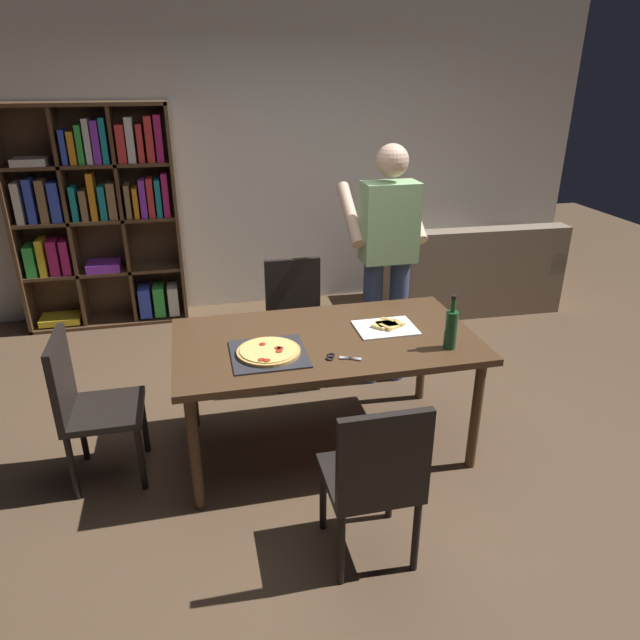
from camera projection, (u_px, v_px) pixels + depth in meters
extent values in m
plane|color=brown|center=(325.00, 444.00, 3.67)|extent=(12.00, 12.00, 0.00)
cube|color=silver|center=(262.00, 160.00, 5.43)|extent=(6.40, 0.10, 2.80)
cube|color=#4C331E|center=(326.00, 341.00, 3.38)|extent=(1.76, 0.97, 0.04)
cylinder|color=#4C331E|center=(195.00, 453.00, 3.00)|extent=(0.06, 0.06, 0.71)
cylinder|color=#4C331E|center=(476.00, 415.00, 3.33)|extent=(0.06, 0.06, 0.71)
cylinder|color=#4C331E|center=(191.00, 379.00, 3.72)|extent=(0.06, 0.06, 0.71)
cylinder|color=#4C331E|center=(422.00, 354.00, 4.05)|extent=(0.06, 0.06, 0.71)
cube|color=black|center=(369.00, 478.00, 2.71)|extent=(0.42, 0.42, 0.04)
cube|color=black|center=(384.00, 460.00, 2.44)|extent=(0.42, 0.04, 0.45)
cylinder|color=black|center=(390.00, 485.00, 3.00)|extent=(0.04, 0.04, 0.41)
cylinder|color=black|center=(323.00, 496.00, 2.92)|extent=(0.04, 0.04, 0.41)
cylinder|color=black|center=(416.00, 535.00, 2.68)|extent=(0.04, 0.04, 0.41)
cylinder|color=black|center=(341.00, 549.00, 2.60)|extent=(0.04, 0.04, 0.41)
cube|color=black|center=(298.00, 327.00, 4.29)|extent=(0.42, 0.42, 0.04)
cube|color=black|center=(293.00, 287.00, 4.36)|extent=(0.42, 0.04, 0.45)
cylinder|color=black|center=(279.00, 367.00, 4.18)|extent=(0.04, 0.04, 0.41)
cylinder|color=black|center=(327.00, 362.00, 4.25)|extent=(0.04, 0.04, 0.41)
cylinder|color=black|center=(272.00, 346.00, 4.50)|extent=(0.04, 0.04, 0.41)
cylinder|color=black|center=(316.00, 342.00, 4.57)|extent=(0.04, 0.04, 0.41)
cube|color=black|center=(105.00, 411.00, 3.24)|extent=(0.42, 0.42, 0.04)
cube|color=black|center=(61.00, 377.00, 3.10)|extent=(0.04, 0.42, 0.45)
cylinder|color=black|center=(141.00, 459.00, 3.20)|extent=(0.04, 0.04, 0.41)
cylinder|color=black|center=(144.00, 423.00, 3.52)|extent=(0.04, 0.04, 0.41)
cylinder|color=black|center=(72.00, 468.00, 3.13)|extent=(0.04, 0.04, 0.41)
cylinder|color=black|center=(82.00, 431.00, 3.45)|extent=(0.04, 0.04, 0.41)
cube|color=gray|center=(461.00, 284.00, 5.81)|extent=(1.73, 0.91, 0.40)
cube|color=gray|center=(480.00, 253.00, 5.35)|extent=(1.71, 0.26, 0.45)
cube|color=gray|center=(535.00, 251.00, 5.82)|extent=(0.19, 0.85, 0.20)
cube|color=gray|center=(389.00, 260.00, 5.56)|extent=(0.19, 0.85, 0.20)
cube|color=#513823|center=(13.00, 224.00, 4.93)|extent=(0.03, 0.35, 1.95)
cube|color=#513823|center=(177.00, 216.00, 5.21)|extent=(0.03, 0.35, 1.95)
cube|color=#513823|center=(79.00, 104.00, 4.68)|extent=(1.40, 0.35, 0.03)
cube|color=#513823|center=(113.00, 319.00, 5.45)|extent=(1.40, 0.35, 0.03)
cube|color=#513823|center=(100.00, 216.00, 5.21)|extent=(1.40, 0.03, 1.95)
cube|color=#513823|center=(105.00, 271.00, 5.26)|extent=(1.34, 0.29, 0.03)
cube|color=#513823|center=(97.00, 220.00, 5.07)|extent=(1.34, 0.29, 0.03)
cube|color=#513823|center=(89.00, 165.00, 4.88)|extent=(1.34, 0.29, 0.03)
cube|color=#513823|center=(70.00, 221.00, 5.02)|extent=(0.03, 0.29, 1.89)
cube|color=#513823|center=(124.00, 218.00, 5.11)|extent=(0.03, 0.29, 1.89)
cube|color=yellow|center=(61.00, 319.00, 5.32)|extent=(0.35, 0.25, 0.06)
cube|color=blue|center=(145.00, 301.00, 5.43)|extent=(0.11, 0.22, 0.28)
cube|color=green|center=(160.00, 299.00, 5.46)|extent=(0.10, 0.22, 0.28)
cube|color=silver|center=(174.00, 299.00, 5.49)|extent=(0.09, 0.22, 0.27)
cube|color=green|center=(32.00, 260.00, 5.06)|extent=(0.08, 0.22, 0.27)
cube|color=yellow|center=(43.00, 256.00, 5.07)|extent=(0.06, 0.22, 0.32)
cube|color=#B21E66|center=(55.00, 256.00, 5.09)|extent=(0.08, 0.22, 0.31)
cube|color=#B21E66|center=(67.00, 256.00, 5.11)|extent=(0.07, 0.22, 0.31)
cube|color=purple|center=(104.00, 266.00, 5.22)|extent=(0.29, 0.25, 0.08)
cube|color=silver|center=(20.00, 202.00, 4.85)|extent=(0.06, 0.22, 0.34)
cube|color=blue|center=(32.00, 200.00, 4.87)|extent=(0.06, 0.22, 0.37)
cube|color=olive|center=(44.00, 200.00, 4.89)|extent=(0.07, 0.22, 0.36)
cube|color=blue|center=(57.00, 201.00, 4.91)|extent=(0.08, 0.22, 0.34)
cube|color=teal|center=(75.00, 203.00, 4.95)|extent=(0.05, 0.22, 0.29)
cube|color=olive|center=(85.00, 204.00, 4.98)|extent=(0.05, 0.22, 0.26)
cube|color=orange|center=(93.00, 196.00, 4.96)|extent=(0.05, 0.22, 0.40)
cube|color=teal|center=(104.00, 202.00, 5.00)|extent=(0.05, 0.22, 0.29)
cube|color=olive|center=(113.00, 200.00, 5.01)|extent=(0.07, 0.22, 0.31)
cube|color=olive|center=(128.00, 200.00, 5.04)|extent=(0.04, 0.22, 0.29)
cube|color=orange|center=(136.00, 202.00, 5.06)|extent=(0.04, 0.22, 0.26)
cube|color=purple|center=(143.00, 198.00, 5.06)|extent=(0.05, 0.22, 0.33)
cube|color=red|center=(151.00, 197.00, 5.07)|extent=(0.05, 0.22, 0.34)
cube|color=teal|center=(159.00, 197.00, 5.09)|extent=(0.04, 0.22, 0.33)
cube|color=#B21E66|center=(166.00, 194.00, 5.09)|extent=(0.05, 0.22, 0.37)
cube|color=silver|center=(30.00, 161.00, 4.75)|extent=(0.27, 0.25, 0.06)
cube|color=blue|center=(65.00, 147.00, 4.77)|extent=(0.04, 0.22, 0.28)
cube|color=orange|center=(73.00, 147.00, 4.78)|extent=(0.05, 0.22, 0.27)
cube|color=green|center=(81.00, 144.00, 4.78)|extent=(0.05, 0.22, 0.32)
cube|color=silver|center=(89.00, 141.00, 4.79)|extent=(0.05, 0.22, 0.36)
cube|color=purple|center=(97.00, 142.00, 4.80)|extent=(0.06, 0.22, 0.35)
cube|color=teal|center=(105.00, 140.00, 4.81)|extent=(0.05, 0.22, 0.37)
cube|color=red|center=(122.00, 143.00, 4.85)|extent=(0.07, 0.22, 0.31)
cube|color=silver|center=(131.00, 140.00, 4.86)|extent=(0.06, 0.22, 0.37)
cube|color=red|center=(141.00, 143.00, 4.88)|extent=(0.05, 0.22, 0.31)
cube|color=red|center=(150.00, 139.00, 4.89)|extent=(0.06, 0.22, 0.37)
cube|color=#B21E66|center=(159.00, 138.00, 4.90)|extent=(0.06, 0.22, 0.38)
cylinder|color=#38476B|center=(397.00, 321.00, 4.28)|extent=(0.14, 0.14, 0.95)
cylinder|color=#38476B|center=(372.00, 323.00, 4.24)|extent=(0.14, 0.14, 0.95)
cube|color=#99CC8C|center=(389.00, 222.00, 3.96)|extent=(0.38, 0.22, 0.55)
sphere|color=#E0B293|center=(392.00, 161.00, 3.80)|extent=(0.22, 0.22, 0.22)
cylinder|color=#E0B293|center=(411.00, 211.00, 4.16)|extent=(0.09, 0.50, 0.39)
cylinder|color=#E0B293|center=(350.00, 214.00, 4.06)|extent=(0.09, 0.50, 0.39)
cube|color=#2D2D33|center=(269.00, 354.00, 3.17)|extent=(0.41, 0.41, 0.01)
cylinder|color=tan|center=(269.00, 352.00, 3.16)|extent=(0.35, 0.35, 0.02)
cylinder|color=#EACC6B|center=(269.00, 350.00, 3.16)|extent=(0.32, 0.32, 0.01)
cylinder|color=#B22819|center=(262.00, 344.00, 3.21)|extent=(0.04, 0.04, 0.00)
cylinder|color=#B22819|center=(279.00, 351.00, 3.13)|extent=(0.04, 0.04, 0.00)
cylinder|color=#B22819|center=(261.00, 360.00, 3.04)|extent=(0.04, 0.04, 0.00)
cylinder|color=#B22819|center=(280.00, 348.00, 3.16)|extent=(0.04, 0.04, 0.00)
cylinder|color=#B22819|center=(267.00, 360.00, 3.03)|extent=(0.04, 0.04, 0.00)
cylinder|color=#B22819|center=(278.00, 348.00, 3.17)|extent=(0.04, 0.04, 0.00)
cube|color=white|center=(385.00, 328.00, 3.49)|extent=(0.36, 0.28, 0.01)
cube|color=#EACC6B|center=(392.00, 325.00, 3.49)|extent=(0.17, 0.14, 0.02)
cube|color=tan|center=(385.00, 327.00, 3.45)|extent=(0.06, 0.09, 0.02)
cube|color=#EACC6B|center=(383.00, 324.00, 3.50)|extent=(0.16, 0.16, 0.02)
cube|color=tan|center=(388.00, 321.00, 3.55)|extent=(0.08, 0.08, 0.02)
cube|color=#EACC6B|center=(388.00, 324.00, 3.50)|extent=(0.15, 0.10, 0.02)
cube|color=tan|center=(397.00, 323.00, 3.51)|extent=(0.03, 0.09, 0.02)
cylinder|color=#194723|center=(451.00, 330.00, 3.21)|extent=(0.07, 0.07, 0.22)
cylinder|color=#194723|center=(453.00, 305.00, 3.15)|extent=(0.03, 0.03, 0.08)
cylinder|color=black|center=(454.00, 297.00, 3.13)|extent=(0.03, 0.03, 0.02)
cube|color=silver|center=(350.00, 358.00, 3.12)|extent=(0.12, 0.05, 0.01)
cube|color=silver|center=(350.00, 358.00, 3.12)|extent=(0.11, 0.07, 0.01)
torus|color=black|center=(331.00, 355.00, 3.15)|extent=(0.06, 0.06, 0.01)
torus|color=black|center=(330.00, 358.00, 3.12)|extent=(0.06, 0.06, 0.01)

